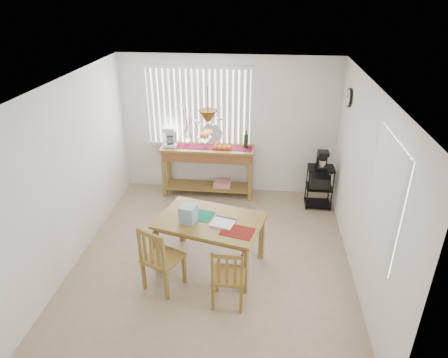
# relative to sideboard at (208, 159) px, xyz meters

# --- Properties ---
(ground) EXTENTS (4.00, 4.50, 0.01)m
(ground) POSITION_rel_sideboard_xyz_m (0.35, -1.99, -0.73)
(ground) COLOR tan
(room_shell) EXTENTS (4.20, 4.70, 2.70)m
(room_shell) POSITION_rel_sideboard_xyz_m (0.35, -1.97, 0.96)
(room_shell) COLOR white
(room_shell) RESTS_ON ground
(sideboard) EXTENTS (1.72, 0.48, 0.97)m
(sideboard) POSITION_rel_sideboard_xyz_m (0.00, 0.00, 0.00)
(sideboard) COLOR olive
(sideboard) RESTS_ON ground
(sideboard_items) EXTENTS (1.64, 0.41, 0.74)m
(sideboard_items) POSITION_rel_sideboard_xyz_m (-0.27, 0.01, 0.39)
(sideboard_items) COLOR maroon
(sideboard_items) RESTS_ON sideboard
(wire_cart) EXTENTS (0.46, 0.37, 0.78)m
(wire_cart) POSITION_rel_sideboard_xyz_m (2.05, -0.26, -0.26)
(wire_cart) COLOR black
(wire_cart) RESTS_ON ground
(cart_items) EXTENTS (0.18, 0.22, 0.32)m
(cart_items) POSITION_rel_sideboard_xyz_m (2.05, -0.25, 0.20)
(cart_items) COLOR black
(cart_items) RESTS_ON wire_cart
(dining_table) EXTENTS (1.60, 1.24, 0.76)m
(dining_table) POSITION_rel_sideboard_xyz_m (0.32, -2.13, -0.05)
(dining_table) COLOR olive
(dining_table) RESTS_ON ground
(table_items) EXTENTS (1.08, 0.76, 0.24)m
(table_items) POSITION_rel_sideboard_xyz_m (0.16, -2.21, 0.12)
(table_items) COLOR #147453
(table_items) RESTS_ON dining_table
(chair_left) EXTENTS (0.59, 0.59, 0.97)m
(chair_left) POSITION_rel_sideboard_xyz_m (-0.25, -2.70, -0.25)
(chair_left) COLOR olive
(chair_left) RESTS_ON ground
(chair_right) EXTENTS (0.42, 0.42, 0.89)m
(chair_right) POSITION_rel_sideboard_xyz_m (0.66, -2.91, -0.29)
(chair_right) COLOR olive
(chair_right) RESTS_ON ground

